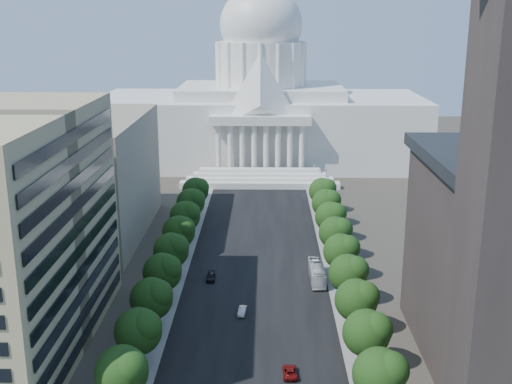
# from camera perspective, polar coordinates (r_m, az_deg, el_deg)

# --- Properties ---
(road_asphalt) EXTENTS (30.00, 260.00, 0.01)m
(road_asphalt) POSITION_cam_1_polar(r_m,az_deg,el_deg) (155.22, 0.10, -5.03)
(road_asphalt) COLOR black
(road_asphalt) RESTS_ON ground
(sidewalk_left) EXTENTS (8.00, 260.00, 0.02)m
(sidewalk_left) POSITION_cam_1_polar(r_m,az_deg,el_deg) (156.65, -6.90, -4.96)
(sidewalk_left) COLOR gray
(sidewalk_left) RESTS_ON ground
(sidewalk_right) EXTENTS (8.00, 260.00, 0.02)m
(sidewalk_right) POSITION_cam_1_polar(r_m,az_deg,el_deg) (156.12, 7.11, -5.04)
(sidewalk_right) COLOR gray
(sidewalk_right) RESTS_ON ground
(capitol) EXTENTS (120.00, 56.00, 73.00)m
(capitol) POSITION_cam_1_polar(r_m,az_deg,el_deg) (242.71, 0.44, 7.34)
(capitol) COLOR white
(capitol) RESTS_ON ground
(office_block_left_far) EXTENTS (38.00, 52.00, 30.00)m
(office_block_left_far) POSITION_cam_1_polar(r_m,az_deg,el_deg) (167.95, -16.46, 1.27)
(office_block_left_far) COLOR gray
(office_block_left_far) RESTS_ON ground
(tree_l_b) EXTENTS (7.79, 7.60, 9.97)m
(tree_l_b) POSITION_cam_1_polar(r_m,az_deg,el_deg) (94.66, -11.70, -15.31)
(tree_l_b) COLOR #33261C
(tree_l_b) RESTS_ON ground
(tree_l_c) EXTENTS (7.79, 7.60, 9.97)m
(tree_l_c) POSITION_cam_1_polar(r_m,az_deg,el_deg) (104.90, -10.28, -11.99)
(tree_l_c) COLOR #33261C
(tree_l_c) RESTS_ON ground
(tree_l_d) EXTENTS (7.79, 7.60, 9.97)m
(tree_l_d) POSITION_cam_1_polar(r_m,az_deg,el_deg) (115.48, -9.14, -9.26)
(tree_l_d) COLOR #33261C
(tree_l_d) RESTS_ON ground
(tree_l_e) EXTENTS (7.79, 7.60, 9.97)m
(tree_l_e) POSITION_cam_1_polar(r_m,az_deg,el_deg) (126.32, -8.21, -6.99)
(tree_l_e) COLOR #33261C
(tree_l_e) RESTS_ON ground
(tree_l_f) EXTENTS (7.79, 7.60, 9.97)m
(tree_l_f) POSITION_cam_1_polar(r_m,az_deg,el_deg) (137.35, -7.44, -5.09)
(tree_l_f) COLOR #33261C
(tree_l_f) RESTS_ON ground
(tree_l_g) EXTENTS (7.79, 7.60, 9.97)m
(tree_l_g) POSITION_cam_1_polar(r_m,az_deg,el_deg) (148.53, -6.78, -3.46)
(tree_l_g) COLOR #33261C
(tree_l_g) RESTS_ON ground
(tree_l_h) EXTENTS (7.79, 7.60, 9.97)m
(tree_l_h) POSITION_cam_1_polar(r_m,az_deg,el_deg) (159.83, -6.22, -2.07)
(tree_l_h) COLOR #33261C
(tree_l_h) RESTS_ON ground
(tree_l_i) EXTENTS (7.79, 7.60, 9.97)m
(tree_l_i) POSITION_cam_1_polar(r_m,az_deg,el_deg) (171.22, -5.73, -0.86)
(tree_l_i) COLOR #33261C
(tree_l_i) RESTS_ON ground
(tree_l_j) EXTENTS (7.79, 7.60, 9.97)m
(tree_l_j) POSITION_cam_1_polar(r_m,az_deg,el_deg) (182.69, -5.31, 0.20)
(tree_l_j) COLOR #33261C
(tree_l_j) RESTS_ON ground
(tree_r_b) EXTENTS (7.79, 7.60, 9.97)m
(tree_r_b) POSITION_cam_1_polar(r_m,az_deg,el_deg) (93.96, 11.14, -15.53)
(tree_r_b) COLOR #33261C
(tree_r_b) RESTS_ON ground
(tree_r_c) EXTENTS (7.79, 7.60, 9.97)m
(tree_r_c) POSITION_cam_1_polar(r_m,az_deg,el_deg) (104.27, 9.99, -12.15)
(tree_r_c) COLOR #33261C
(tree_r_c) RESTS_ON ground
(tree_r_d) EXTENTS (7.79, 7.60, 9.97)m
(tree_r_d) POSITION_cam_1_polar(r_m,az_deg,el_deg) (114.91, 9.08, -9.39)
(tree_r_d) COLOR #33261C
(tree_r_d) RESTS_ON ground
(tree_r_e) EXTENTS (7.79, 7.60, 9.97)m
(tree_r_e) POSITION_cam_1_polar(r_m,az_deg,el_deg) (125.80, 8.33, -7.10)
(tree_r_e) COLOR #33261C
(tree_r_e) RESTS_ON ground
(tree_r_f) EXTENTS (7.79, 7.60, 9.97)m
(tree_r_f) POSITION_cam_1_polar(r_m,az_deg,el_deg) (136.87, 7.71, -5.17)
(tree_r_f) COLOR #33261C
(tree_r_f) RESTS_ON ground
(tree_r_g) EXTENTS (7.79, 7.60, 9.97)m
(tree_r_g) POSITION_cam_1_polar(r_m,az_deg,el_deg) (148.08, 7.19, -3.54)
(tree_r_g) COLOR #33261C
(tree_r_g) RESTS_ON ground
(tree_r_h) EXTENTS (7.79, 7.60, 9.97)m
(tree_r_h) POSITION_cam_1_polar(r_m,az_deg,el_deg) (159.41, 6.74, -2.13)
(tree_r_h) COLOR #33261C
(tree_r_h) RESTS_ON ground
(tree_r_i) EXTENTS (7.79, 7.60, 9.97)m
(tree_r_i) POSITION_cam_1_polar(r_m,az_deg,el_deg) (170.84, 6.35, -0.91)
(tree_r_i) COLOR #33261C
(tree_r_i) RESTS_ON ground
(tree_r_j) EXTENTS (7.79, 7.60, 9.97)m
(tree_r_j) POSITION_cam_1_polar(r_m,az_deg,el_deg) (182.33, 6.01, 0.15)
(tree_r_j) COLOR #33261C
(tree_r_j) RESTS_ON ground
(streetlight_b) EXTENTS (2.61, 0.44, 9.00)m
(streetlight_b) POSITION_cam_1_polar(r_m,az_deg,el_deg) (104.12, 10.92, -12.64)
(streetlight_b) COLOR gray
(streetlight_b) RESTS_ON ground
(streetlight_c) EXTENTS (2.61, 0.44, 9.00)m
(streetlight_c) POSITION_cam_1_polar(r_m,az_deg,el_deg) (126.42, 9.02, -7.32)
(streetlight_c) COLOR gray
(streetlight_c) RESTS_ON ground
(streetlight_d) EXTENTS (2.61, 0.44, 9.00)m
(streetlight_d) POSITION_cam_1_polar(r_m,az_deg,el_deg) (149.59, 7.73, -3.61)
(streetlight_d) COLOR gray
(streetlight_d) RESTS_ON ground
(streetlight_e) EXTENTS (2.61, 0.44, 9.00)m
(streetlight_e) POSITION_cam_1_polar(r_m,az_deg,el_deg) (173.26, 6.79, -0.91)
(streetlight_e) COLOR gray
(streetlight_e) RESTS_ON ground
(streetlight_f) EXTENTS (2.61, 0.44, 9.00)m
(streetlight_f) POSITION_cam_1_polar(r_m,az_deg,el_deg) (197.26, 6.09, 1.14)
(streetlight_f) COLOR gray
(streetlight_f) RESTS_ON ground
(car_silver) EXTENTS (1.75, 4.05, 1.30)m
(car_silver) POSITION_cam_1_polar(r_m,az_deg,el_deg) (122.57, -1.23, -10.53)
(car_silver) COLOR #B6B9BE
(car_silver) RESTS_ON ground
(car_red) EXTENTS (2.29, 4.73, 1.30)m
(car_red) POSITION_cam_1_polar(r_m,az_deg,el_deg) (103.99, 3.03, -15.67)
(car_red) COLOR #680C0B
(car_red) RESTS_ON ground
(car_dark_b) EXTENTS (1.91, 4.45, 1.28)m
(car_dark_b) POSITION_cam_1_polar(r_m,az_deg,el_deg) (137.58, -4.02, -7.56)
(car_dark_b) COLOR black
(car_dark_b) RESTS_ON ground
(city_bus) EXTENTS (3.03, 12.41, 3.45)m
(city_bus) POSITION_cam_1_polar(r_m,az_deg,el_deg) (137.33, 5.44, -7.15)
(city_bus) COLOR silver
(city_bus) RESTS_ON ground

